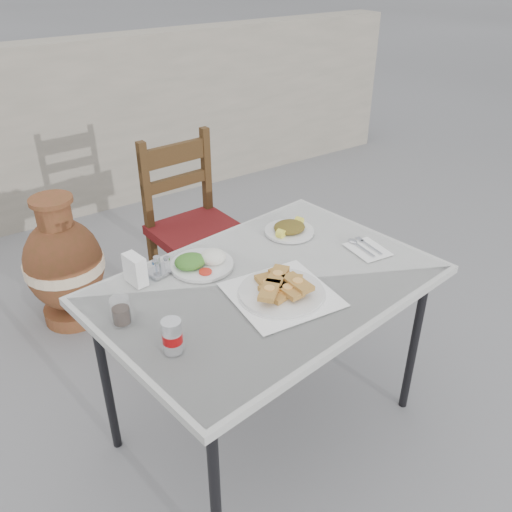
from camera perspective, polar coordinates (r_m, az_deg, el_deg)
ground at (r=2.36m, az=-0.98°, el=-18.35°), size 80.00×80.00×0.00m
cafe_table at (r=1.95m, az=1.24°, el=-3.82°), size 1.29×0.97×0.73m
pide_plate at (r=1.83m, az=2.72°, el=-3.32°), size 0.36×0.36×0.07m
salad_rice_plate at (r=2.00m, az=-5.80°, el=-0.58°), size 0.23×0.23×0.06m
salad_chopped_plate at (r=2.23m, az=3.53°, el=2.89°), size 0.20×0.20×0.04m
soda_can at (r=1.60m, az=-8.81°, el=-8.33°), size 0.06×0.06×0.11m
cola_glass at (r=1.75m, az=-14.04°, el=-5.74°), size 0.06×0.06×0.09m
napkin_holder at (r=1.93m, az=-12.60°, el=-1.40°), size 0.07×0.10×0.11m
condiment_caddy at (r=1.98m, az=-10.08°, el=-1.20°), size 0.10×0.09×0.07m
cutlery_napkin at (r=2.16m, az=11.41°, el=0.87°), size 0.14×0.18×0.01m
chair at (r=2.80m, az=-6.55°, el=3.02°), size 0.44×0.44×0.94m
terracotta_urn at (r=2.94m, az=-19.52°, el=-0.93°), size 0.40×0.40×0.70m
back_wall at (r=4.07m, az=-21.30°, el=11.74°), size 6.00×0.25×1.20m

